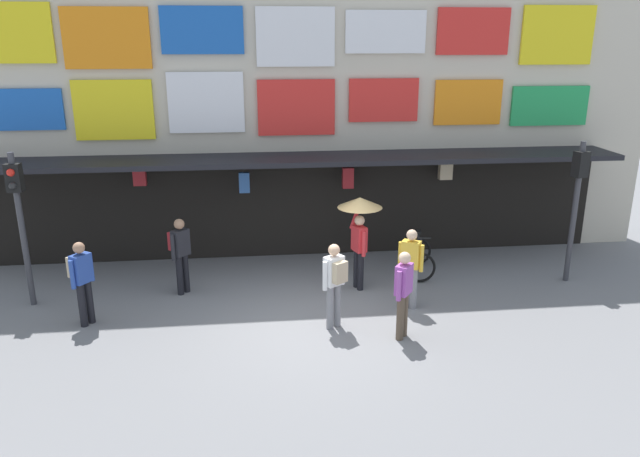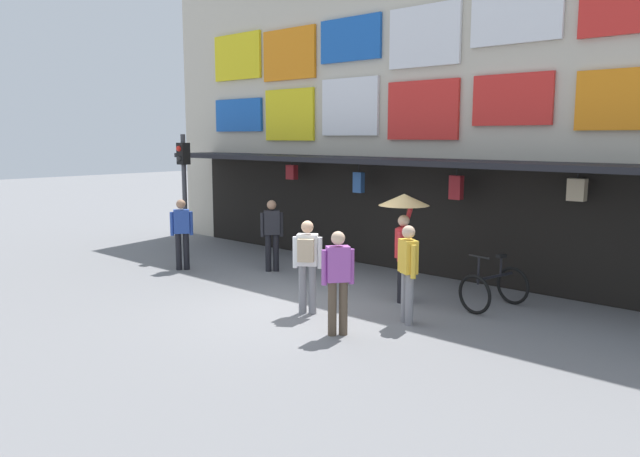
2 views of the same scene
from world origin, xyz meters
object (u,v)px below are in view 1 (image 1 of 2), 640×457
at_px(traffic_light_near, 18,205).
at_px(pedestrian_in_yellow, 180,250).
at_px(traffic_light_far, 577,189).
at_px(pedestrian_in_black, 335,280).
at_px(pedestrian_in_red, 410,264).
at_px(pedestrian_in_white, 403,290).
at_px(pedestrian_in_blue, 82,277).
at_px(pedestrian_with_umbrella, 360,217).
at_px(bicycle_parked, 418,258).

xyz_separation_m(traffic_light_near, pedestrian_in_yellow, (3.04, 0.27, -1.16)).
relative_size(traffic_light_far, pedestrian_in_black, 1.90).
relative_size(traffic_light_far, pedestrian_in_yellow, 1.90).
height_order(traffic_light_near, traffic_light_far, same).
bearing_deg(traffic_light_near, pedestrian_in_red, -7.42).
bearing_deg(pedestrian_in_yellow, pedestrian_in_white, -30.98).
distance_m(pedestrian_in_black, pedestrian_in_red, 1.79).
height_order(traffic_light_far, pedestrian_in_white, traffic_light_far).
bearing_deg(pedestrian_in_blue, pedestrian_with_umbrella, 11.63).
xyz_separation_m(traffic_light_far, pedestrian_with_umbrella, (-4.80, 0.07, -0.50)).
height_order(pedestrian_in_black, pedestrian_in_red, same).
xyz_separation_m(pedestrian_in_red, pedestrian_in_yellow, (-4.70, 1.28, 0.04)).
height_order(pedestrian_in_blue, pedestrian_in_red, same).
height_order(traffic_light_far, pedestrian_in_yellow, traffic_light_far).
relative_size(bicycle_parked, pedestrian_in_black, 0.76).
xyz_separation_m(pedestrian_in_blue, pedestrian_in_yellow, (1.70, 1.32, 0.00)).
distance_m(traffic_light_near, traffic_light_far, 11.67).
relative_size(traffic_light_near, traffic_light_far, 1.00).
bearing_deg(bicycle_parked, pedestrian_in_white, -110.25).
bearing_deg(pedestrian_with_umbrella, pedestrian_in_white, -80.39).
xyz_separation_m(traffic_light_near, pedestrian_in_blue, (1.34, -1.05, -1.16)).
distance_m(pedestrian_in_black, pedestrian_with_umbrella, 2.09).
height_order(pedestrian_with_umbrella, pedestrian_in_yellow, pedestrian_with_umbrella).
relative_size(traffic_light_near, pedestrian_in_blue, 1.90).
bearing_deg(pedestrian_in_blue, pedestrian_in_yellow, 37.95).
relative_size(pedestrian_in_red, pedestrian_in_white, 1.00).
bearing_deg(traffic_light_far, pedestrian_with_umbrella, 179.17).
bearing_deg(bicycle_parked, pedestrian_in_blue, -165.31).
xyz_separation_m(bicycle_parked, pedestrian_in_blue, (-7.06, -1.85, 0.59)).
relative_size(traffic_light_far, pedestrian_in_red, 1.90).
bearing_deg(pedestrian_with_umbrella, traffic_light_near, -179.26).
bearing_deg(pedestrian_with_umbrella, bicycle_parked, 24.97).
height_order(pedestrian_in_black, pedestrian_in_white, same).
distance_m(traffic_light_near, pedestrian_in_white, 7.71).
bearing_deg(pedestrian_in_red, bicycle_parked, 69.60).
xyz_separation_m(pedestrian_in_blue, pedestrian_with_umbrella, (5.53, 1.14, 0.66)).
bearing_deg(bicycle_parked, pedestrian_in_red, -110.40).
height_order(pedestrian_in_black, pedestrian_in_blue, same).
distance_m(traffic_light_far, pedestrian_in_red, 4.24).
bearing_deg(pedestrian_in_white, bicycle_parked, 69.75).
xyz_separation_m(traffic_light_far, pedestrian_in_red, (-3.94, -1.03, -1.19)).
height_order(traffic_light_near, pedestrian_in_black, traffic_light_near).
distance_m(pedestrian_in_black, pedestrian_in_white, 1.30).
bearing_deg(pedestrian_in_blue, bicycle_parked, 14.69).
height_order(traffic_light_far, pedestrian_in_black, traffic_light_far).
height_order(traffic_light_far, pedestrian_in_red, traffic_light_far).
height_order(pedestrian_in_red, pedestrian_in_yellow, same).
relative_size(pedestrian_in_red, pedestrian_with_umbrella, 0.81).
bearing_deg(traffic_light_far, bicycle_parked, 166.52).
relative_size(bicycle_parked, pedestrian_in_red, 0.76).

